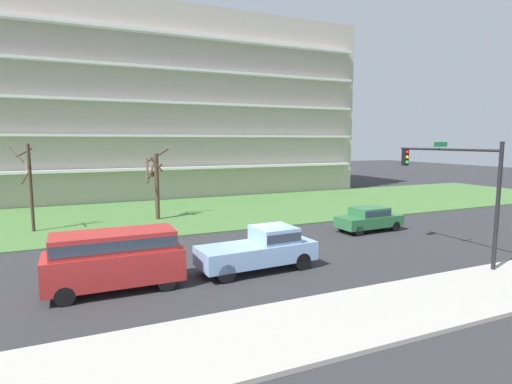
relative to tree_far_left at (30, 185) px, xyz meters
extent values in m
plane|color=#2D2D30|center=(10.96, -11.06, -3.08)|extent=(160.00, 160.00, 0.00)
cube|color=#ADA89E|center=(10.96, -19.06, -3.00)|extent=(80.00, 4.00, 0.15)
cube|color=#477238|center=(10.96, 2.94, -3.04)|extent=(80.00, 16.00, 0.08)
cube|color=#B2A899|center=(10.96, 17.15, 6.46)|extent=(44.58, 12.42, 19.09)
cube|color=silver|center=(10.96, 10.49, 0.10)|extent=(42.80, 0.90, 0.24)
cube|color=silver|center=(10.96, 10.49, 3.28)|extent=(42.80, 0.90, 0.24)
cube|color=silver|center=(10.96, 10.49, 6.46)|extent=(42.80, 0.90, 0.24)
cube|color=silver|center=(10.96, 10.49, 9.65)|extent=(42.80, 0.90, 0.24)
cube|color=silver|center=(10.96, 10.49, 12.83)|extent=(42.80, 0.90, 0.24)
cylinder|color=#423023|center=(0.05, 0.00, -0.23)|extent=(0.20, 0.20, 5.69)
cylinder|color=#423023|center=(-0.22, 0.43, 2.04)|extent=(0.94, 0.65, 0.59)
cylinder|color=#423023|center=(-0.17, 0.29, 0.56)|extent=(0.71, 0.57, 1.08)
cylinder|color=#423023|center=(-0.59, -0.42, 1.97)|extent=(0.93, 1.38, 0.96)
cylinder|color=#4C3828|center=(8.17, 0.91, -0.59)|extent=(0.33, 0.33, 4.97)
cylinder|color=#4C3828|center=(8.11, 1.12, 0.60)|extent=(0.59, 0.32, 0.95)
cylinder|color=#4C3828|center=(8.39, 1.74, 1.67)|extent=(1.78, 0.60, 1.20)
cylinder|color=#4C3828|center=(8.11, 0.49, 1.07)|extent=(0.97, 0.29, 1.13)
cylinder|color=#4C3828|center=(7.86, 1.08, 0.68)|extent=(0.52, 0.78, 0.76)
cylinder|color=#4C3828|center=(7.53, 1.03, 0.62)|extent=(0.40, 1.43, 1.73)
cylinder|color=#4C3828|center=(8.14, 1.46, 0.52)|extent=(1.22, 0.21, 1.22)
cube|color=#B22828|center=(3.86, -13.06, -2.09)|extent=(5.20, 2.00, 1.25)
cube|color=#B22828|center=(3.86, -13.06, -1.09)|extent=(4.60, 1.84, 0.75)
cube|color=#2D3847|center=(3.86, -13.06, -1.09)|extent=(4.51, 1.88, 0.41)
cylinder|color=black|center=(5.68, -12.17, -2.72)|extent=(0.72, 0.22, 0.72)
cylinder|color=black|center=(5.68, -13.95, -2.72)|extent=(0.72, 0.22, 0.72)
cylinder|color=black|center=(2.04, -12.17, -2.72)|extent=(0.72, 0.22, 0.72)
cylinder|color=black|center=(2.04, -13.95, -2.72)|extent=(0.72, 0.22, 0.72)
cube|color=#8CB2E0|center=(9.96, -13.06, -2.25)|extent=(5.51, 2.32, 0.85)
cube|color=#8CB2E0|center=(10.86, -13.01, -1.48)|extent=(1.91, 1.94, 0.70)
cube|color=#2D3847|center=(10.86, -13.01, -1.48)|extent=(1.87, 1.98, 0.38)
cylinder|color=black|center=(11.80, -12.06, -2.68)|extent=(0.81, 0.27, 0.80)
cylinder|color=black|center=(11.90, -13.84, -2.68)|extent=(0.81, 0.27, 0.80)
cylinder|color=black|center=(8.02, -12.29, -2.68)|extent=(0.81, 0.27, 0.80)
cylinder|color=black|center=(8.13, -14.06, -2.68)|extent=(0.81, 0.27, 0.80)
cube|color=#2D6B3D|center=(20.05, -8.56, -2.41)|extent=(4.48, 2.01, 0.70)
cube|color=#2D6B3D|center=(20.05, -8.56, -1.78)|extent=(2.28, 1.76, 0.55)
cube|color=#2D3847|center=(20.05, -8.56, -1.78)|extent=(2.24, 1.79, 0.30)
cylinder|color=black|center=(18.55, -9.43, -2.76)|extent=(0.65, 0.25, 0.64)
cylinder|color=black|center=(18.48, -7.85, -2.76)|extent=(0.65, 0.25, 0.64)
cylinder|color=black|center=(21.63, -9.28, -2.76)|extent=(0.65, 0.25, 0.64)
cylinder|color=black|center=(21.55, -7.70, -2.76)|extent=(0.65, 0.25, 0.64)
cylinder|color=black|center=(19.53, -17.66, -0.16)|extent=(0.18, 0.18, 5.84)
cylinder|color=black|center=(19.53, -14.70, 2.36)|extent=(0.12, 5.93, 0.12)
cube|color=black|center=(19.53, -12.03, 1.86)|extent=(0.28, 0.28, 0.90)
sphere|color=red|center=(19.53, -12.18, 2.16)|extent=(0.20, 0.20, 0.20)
sphere|color=#F2A519|center=(19.53, -12.18, 1.88)|extent=(0.20, 0.20, 0.20)
sphere|color=green|center=(19.53, -12.18, 1.60)|extent=(0.20, 0.20, 0.20)
cube|color=#197238|center=(19.53, -14.40, 2.61)|extent=(0.90, 0.04, 0.24)
camera|label=1|loc=(2.51, -29.59, 2.80)|focal=28.83mm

